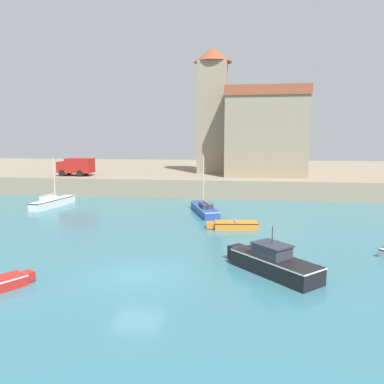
{
  "coord_description": "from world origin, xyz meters",
  "views": [
    {
      "loc": [
        5.16,
        -17.67,
        6.89
      ],
      "look_at": [
        0.72,
        15.8,
        2.0
      ],
      "focal_mm": 35.0,
      "sensor_mm": 36.0,
      "label": 1
    }
  ],
  "objects_px": {
    "dinghy_orange_1": "(234,225)",
    "truck_on_quay": "(76,166)",
    "motorboat_black_4": "(272,262)",
    "church": "(257,130)",
    "sailboat_white_3": "(53,202)",
    "sailboat_blue_0": "(204,209)",
    "lighthouse": "(204,125)"
  },
  "relations": [
    {
      "from": "sailboat_blue_0",
      "to": "sailboat_white_3",
      "type": "height_order",
      "value": "sailboat_blue_0"
    },
    {
      "from": "sailboat_white_3",
      "to": "motorboat_black_4",
      "type": "bearing_deg",
      "value": -38.49
    },
    {
      "from": "church",
      "to": "truck_on_quay",
      "type": "relative_size",
      "value": 4.26
    },
    {
      "from": "sailboat_blue_0",
      "to": "lighthouse",
      "type": "bearing_deg",
      "value": 96.07
    },
    {
      "from": "lighthouse",
      "to": "truck_on_quay",
      "type": "xyz_separation_m",
      "value": [
        -15.61,
        -6.01,
        -5.32
      ]
    },
    {
      "from": "sailboat_blue_0",
      "to": "church",
      "type": "height_order",
      "value": "church"
    },
    {
      "from": "sailboat_white_3",
      "to": "truck_on_quay",
      "type": "relative_size",
      "value": 1.48
    },
    {
      "from": "dinghy_orange_1",
      "to": "lighthouse",
      "type": "relative_size",
      "value": 0.3
    },
    {
      "from": "truck_on_quay",
      "to": "lighthouse",
      "type": "bearing_deg",
      "value": 21.07
    },
    {
      "from": "church",
      "to": "truck_on_quay",
      "type": "height_order",
      "value": "church"
    },
    {
      "from": "sailboat_blue_0",
      "to": "dinghy_orange_1",
      "type": "bearing_deg",
      "value": -62.23
    },
    {
      "from": "dinghy_orange_1",
      "to": "lighthouse",
      "type": "height_order",
      "value": "lighthouse"
    },
    {
      "from": "dinghy_orange_1",
      "to": "motorboat_black_4",
      "type": "height_order",
      "value": "motorboat_black_4"
    },
    {
      "from": "motorboat_black_4",
      "to": "church",
      "type": "bearing_deg",
      "value": 89.43
    },
    {
      "from": "sailboat_white_3",
      "to": "truck_on_quay",
      "type": "bearing_deg",
      "value": 101.04
    },
    {
      "from": "lighthouse",
      "to": "truck_on_quay",
      "type": "bearing_deg",
      "value": -158.93
    },
    {
      "from": "lighthouse",
      "to": "motorboat_black_4",
      "type": "bearing_deg",
      "value": -78.01
    },
    {
      "from": "sailboat_white_3",
      "to": "dinghy_orange_1",
      "type": "bearing_deg",
      "value": -20.54
    },
    {
      "from": "truck_on_quay",
      "to": "dinghy_orange_1",
      "type": "bearing_deg",
      "value": -39.44
    },
    {
      "from": "sailboat_blue_0",
      "to": "truck_on_quay",
      "type": "height_order",
      "value": "sailboat_blue_0"
    },
    {
      "from": "sailboat_blue_0",
      "to": "motorboat_black_4",
      "type": "relative_size",
      "value": 1.34
    },
    {
      "from": "motorboat_black_4",
      "to": "lighthouse",
      "type": "height_order",
      "value": "lighthouse"
    },
    {
      "from": "church",
      "to": "truck_on_quay",
      "type": "distance_m",
      "value": 24.88
    },
    {
      "from": "motorboat_black_4",
      "to": "lighthouse",
      "type": "relative_size",
      "value": 0.37
    },
    {
      "from": "motorboat_black_4",
      "to": "lighthouse",
      "type": "xyz_separation_m",
      "value": [
        -6.82,
        32.13,
        8.09
      ]
    },
    {
      "from": "dinghy_orange_1",
      "to": "sailboat_white_3",
      "type": "xyz_separation_m",
      "value": [
        -18.37,
        6.88,
        0.18
      ]
    },
    {
      "from": "motorboat_black_4",
      "to": "sailboat_blue_0",
      "type": "bearing_deg",
      "value": 108.57
    },
    {
      "from": "church",
      "to": "sailboat_blue_0",
      "type": "bearing_deg",
      "value": -104.79
    },
    {
      "from": "dinghy_orange_1",
      "to": "truck_on_quay",
      "type": "distance_m",
      "value": 26.44
    },
    {
      "from": "dinghy_orange_1",
      "to": "truck_on_quay",
      "type": "bearing_deg",
      "value": 140.56
    },
    {
      "from": "sailboat_white_3",
      "to": "truck_on_quay",
      "type": "height_order",
      "value": "sailboat_white_3"
    },
    {
      "from": "truck_on_quay",
      "to": "motorboat_black_4",
      "type": "bearing_deg",
      "value": -49.35
    }
  ]
}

